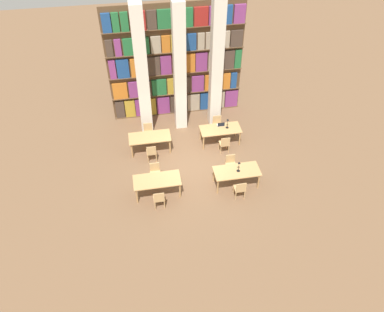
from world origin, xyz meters
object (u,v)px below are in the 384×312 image
object	(u,v)px
pillar_center	(180,70)
chair_2	(240,189)
chair_0	(159,198)
reading_table_1	(237,172)
pillar_left	(142,73)
reading_table_0	(157,181)
chair_1	(155,172)
chair_3	(231,164)
chair_5	(149,132)
desk_lamp_0	(239,165)
pillar_right	(216,67)
chair_6	(225,144)
reading_table_3	(220,130)
desk_lamp_1	(228,122)
chair_7	(217,124)
chair_4	(151,152)
laptop	(221,125)
reading_table_2	(150,138)

from	to	relation	value
pillar_center	chair_2	bearing A→B (deg)	-73.07
chair_0	reading_table_1	bearing A→B (deg)	11.66
pillar_left	reading_table_0	distance (m)	4.88
pillar_left	chair_1	world-z (taller)	pillar_left
chair_3	chair_5	xyz separation A→B (m)	(-3.18, 2.74, 0.00)
desk_lamp_0	pillar_right	bearing A→B (deg)	89.94
chair_0	chair_6	distance (m)	4.18
pillar_right	chair_3	bearing A→B (deg)	-91.56
reading_table_3	reading_table_0	bearing A→B (deg)	-139.54
chair_3	desk_lamp_1	world-z (taller)	desk_lamp_1
chair_3	chair_7	world-z (taller)	same
pillar_center	chair_5	size ratio (longest dim) A/B	6.69
reading_table_0	desk_lamp_1	xyz separation A→B (m)	(3.47, 2.72, 0.42)
pillar_right	chair_4	xyz separation A→B (m)	(-3.27, -2.33, -2.51)
pillar_left	chair_4	bearing A→B (deg)	-89.78
chair_5	chair_7	distance (m)	3.23
chair_1	desk_lamp_1	distance (m)	4.07
pillar_right	reading_table_3	bearing A→B (deg)	-92.76
laptop	reading_table_0	bearing A→B (deg)	42.25
pillar_center	chair_5	distance (m)	3.13
pillar_right	chair_2	bearing A→B (deg)	-91.12
chair_1	reading_table_3	size ratio (longest dim) A/B	0.49
pillar_left	reading_table_1	world-z (taller)	pillar_left
pillar_center	chair_0	size ratio (longest dim) A/B	6.69
pillar_right	chair_5	bearing A→B (deg)	-164.53
reading_table_3	chair_5	bearing A→B (deg)	167.55
chair_2	chair_5	world-z (taller)	same
pillar_center	laptop	world-z (taller)	pillar_center
desk_lamp_0	chair_5	distance (m)	4.81
chair_3	desk_lamp_1	distance (m)	2.18
chair_4	desk_lamp_0	bearing A→B (deg)	-32.05
pillar_center	desk_lamp_1	distance (m)	3.10
chair_5	chair_0	bearing A→B (deg)	90.43
pillar_right	reading_table_2	size ratio (longest dim) A/B	3.27
chair_3	desk_lamp_0	xyz separation A→B (m)	(0.09, -0.73, 0.61)
chair_0	chair_4	bearing A→B (deg)	90.65
pillar_right	chair_7	xyz separation A→B (m)	(-0.04, -0.90, -2.51)
pillar_left	pillar_right	size ratio (longest dim) A/B	1.00
pillar_left	chair_1	distance (m)	4.38
pillar_center	reading_table_1	xyz separation A→B (m)	(1.59, -4.36, -2.31)
chair_3	reading_table_3	distance (m)	2.04
reading_table_2	chair_0	bearing A→B (deg)	-89.60
reading_table_0	chair_5	xyz separation A→B (m)	(-0.04, 3.40, -0.20)
chair_4	desk_lamp_1	size ratio (longest dim) A/B	1.83
reading_table_1	desk_lamp_0	distance (m)	0.42
reading_table_2	laptop	bearing A→B (deg)	4.22
chair_4	laptop	xyz separation A→B (m)	(3.26, 0.95, 0.33)
pillar_left	chair_0	xyz separation A→B (m)	(0.04, -5.01, -2.51)
reading_table_3	desk_lamp_1	xyz separation A→B (m)	(0.32, 0.03, 0.42)
desk_lamp_1	chair_6	bearing A→B (deg)	-110.93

